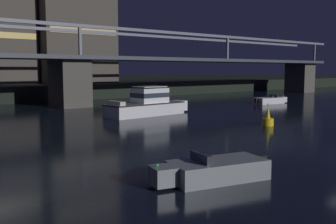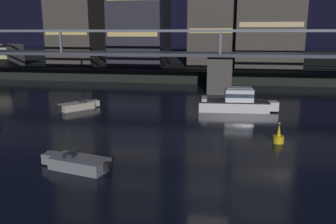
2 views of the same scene
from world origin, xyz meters
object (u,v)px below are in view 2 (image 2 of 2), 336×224
Objects in this scene: speedboat_mid_left at (78,106)px; channel_buoy at (278,137)px; speedboat_near_right at (77,163)px; river_bridge at (220,62)px; cabin_cruiser_near_left at (236,102)px.

speedboat_mid_left is 23.76m from channel_buoy.
channel_buoy reaches higher than speedboat_mid_left.
speedboat_mid_left is at bearing 113.10° from speedboat_near_right.
speedboat_mid_left is (-7.50, 17.58, 0.00)m from speedboat_near_right.
river_bridge reaches higher than cabin_cruiser_near_left.
river_bridge is 19.55× the size of speedboat_near_right.
cabin_cruiser_near_left is 2.00× the size of speedboat_mid_left.
channel_buoy is at bearing -23.82° from speedboat_mid_left.
speedboat_mid_left is at bearing -173.48° from cabin_cruiser_near_left.
channel_buoy is (3.15, -11.72, -0.57)m from cabin_cruiser_near_left.
speedboat_near_right is at bearing -150.71° from channel_buoy.
cabin_cruiser_near_left is 12.15m from channel_buoy.
speedboat_near_right is (-11.09, -19.71, -0.64)m from cabin_cruiser_near_left.
river_bridge is 33.79m from speedboat_near_right.
cabin_cruiser_near_left is at bearing 60.64° from speedboat_near_right.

